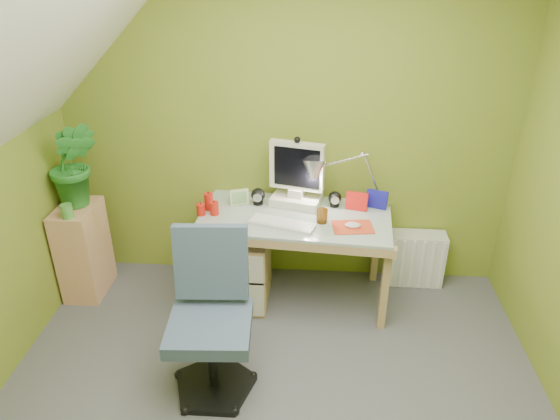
# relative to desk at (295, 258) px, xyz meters

# --- Properties ---
(wall_back) EXTENTS (3.20, 0.01, 2.40)m
(wall_back) POSITION_rel_desk_xyz_m (-0.09, 0.37, 0.85)
(wall_back) COLOR olive
(wall_back) RESTS_ON floor
(desk) EXTENTS (1.34, 0.75, 0.69)m
(desk) POSITION_rel_desk_xyz_m (0.00, 0.00, 0.00)
(desk) COLOR tan
(desk) RESTS_ON floor
(monitor) EXTENTS (0.43, 0.31, 0.53)m
(monitor) POSITION_rel_desk_xyz_m (-0.00, 0.18, 0.61)
(monitor) COLOR silver
(monitor) RESTS_ON desk
(speaker_left) EXTENTS (0.10, 0.10, 0.12)m
(speaker_left) POSITION_rel_desk_xyz_m (-0.27, 0.16, 0.40)
(speaker_left) COLOR black
(speaker_left) RESTS_ON desk
(speaker_right) EXTENTS (0.10, 0.10, 0.11)m
(speaker_right) POSITION_rel_desk_xyz_m (0.27, 0.16, 0.40)
(speaker_right) COLOR black
(speaker_right) RESTS_ON desk
(keyboard) EXTENTS (0.45, 0.26, 0.02)m
(keyboard) POSITION_rel_desk_xyz_m (-0.08, -0.14, 0.36)
(keyboard) COLOR silver
(keyboard) RESTS_ON desk
(mousepad) EXTENTS (0.28, 0.21, 0.01)m
(mousepad) POSITION_rel_desk_xyz_m (0.38, -0.14, 0.35)
(mousepad) COLOR red
(mousepad) RESTS_ON desk
(mouse) EXTENTS (0.12, 0.09, 0.04)m
(mouse) POSITION_rel_desk_xyz_m (0.38, -0.14, 0.36)
(mouse) COLOR silver
(mouse) RESTS_ON mousepad
(amber_tumbler) EXTENTS (0.09, 0.09, 0.09)m
(amber_tumbler) POSITION_rel_desk_xyz_m (0.18, -0.08, 0.39)
(amber_tumbler) COLOR #8B5214
(amber_tumbler) RESTS_ON desk
(candle_cluster) EXTENTS (0.18, 0.16, 0.12)m
(candle_cluster) POSITION_rel_desk_xyz_m (-0.60, 0.01, 0.41)
(candle_cluster) COLOR red
(candle_cluster) RESTS_ON desk
(photo_frame_red) EXTENTS (0.15, 0.06, 0.13)m
(photo_frame_red) POSITION_rel_desk_xyz_m (0.42, 0.12, 0.41)
(photo_frame_red) COLOR red
(photo_frame_red) RESTS_ON desk
(photo_frame_blue) EXTENTS (0.15, 0.07, 0.13)m
(photo_frame_blue) POSITION_rel_desk_xyz_m (0.56, 0.16, 0.41)
(photo_frame_blue) COLOR #161594
(photo_frame_blue) RESTS_ON desk
(photo_frame_green) EXTENTS (0.13, 0.06, 0.11)m
(photo_frame_green) POSITION_rel_desk_xyz_m (-0.40, 0.14, 0.40)
(photo_frame_green) COLOR #B6CB8B
(photo_frame_green) RESTS_ON desk
(desk_lamp) EXTENTS (0.58, 0.29, 0.60)m
(desk_lamp) POSITION_rel_desk_xyz_m (0.45, 0.18, 0.65)
(desk_lamp) COLOR silver
(desk_lamp) RESTS_ON desk
(side_ledge) EXTENTS (0.26, 0.40, 0.70)m
(side_ledge) POSITION_rel_desk_xyz_m (-1.54, -0.00, 0.00)
(side_ledge) COLOR tan
(side_ledge) RESTS_ON floor
(potted_plant) EXTENTS (0.38, 0.33, 0.61)m
(potted_plant) POSITION_rel_desk_xyz_m (-1.51, 0.05, 0.66)
(potted_plant) COLOR #2A802B
(potted_plant) RESTS_ON side_ledge
(green_cup) EXTENTS (0.08, 0.08, 0.10)m
(green_cup) POSITION_rel_desk_xyz_m (-1.52, -0.15, 0.40)
(green_cup) COLOR #509D41
(green_cup) RESTS_ON side_ledge
(task_chair) EXTENTS (0.55, 0.55, 0.94)m
(task_chair) POSITION_rel_desk_xyz_m (-0.43, -0.90, 0.12)
(task_chair) COLOR #3C4D63
(task_chair) RESTS_ON floor
(radiator) EXTENTS (0.43, 0.18, 0.42)m
(radiator) POSITION_rel_desk_xyz_m (0.91, 0.27, -0.13)
(radiator) COLOR silver
(radiator) RESTS_ON floor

